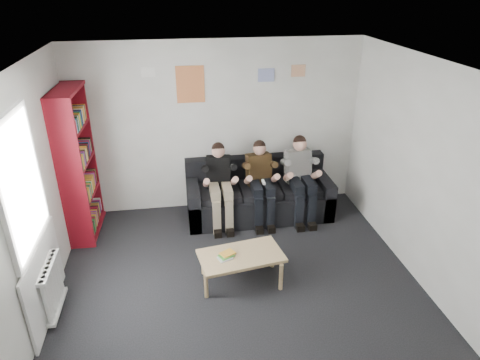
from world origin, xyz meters
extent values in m
plane|color=black|center=(0.00, 0.00, 0.00)|extent=(5.00, 5.00, 0.00)
plane|color=white|center=(0.00, 0.00, 2.70)|extent=(5.00, 5.00, 0.00)
plane|color=silver|center=(0.00, 2.50, 1.35)|extent=(4.50, 0.00, 4.50)
plane|color=silver|center=(-2.25, 0.00, 1.35)|extent=(0.00, 5.00, 5.00)
plane|color=silver|center=(2.25, 0.00, 1.35)|extent=(0.00, 5.00, 5.00)
cube|color=black|center=(0.58, 2.03, 0.22)|extent=(2.26, 0.93, 0.43)
cube|color=black|center=(0.58, 2.39, 0.65)|extent=(2.26, 0.21, 0.44)
cube|color=black|center=(-0.46, 2.03, 0.31)|extent=(0.19, 0.93, 0.62)
cube|color=black|center=(1.62, 2.03, 0.31)|extent=(0.19, 0.93, 0.62)
cube|color=black|center=(0.58, 1.94, 0.48)|extent=(1.89, 0.64, 0.10)
cube|color=maroon|center=(-2.07, 1.96, 1.09)|extent=(0.33, 0.98, 2.18)
cube|color=tan|center=(0.03, 0.40, 0.39)|extent=(1.02, 0.56, 0.04)
cylinder|color=tan|center=(-0.43, 0.17, 0.18)|extent=(0.05, 0.05, 0.37)
cylinder|color=tan|center=(0.49, 0.17, 0.18)|extent=(0.05, 0.05, 0.37)
cylinder|color=tan|center=(-0.43, 0.63, 0.18)|extent=(0.05, 0.05, 0.37)
cylinder|color=tan|center=(0.49, 0.63, 0.18)|extent=(0.05, 0.05, 0.37)
cube|color=silver|center=(-0.17, 0.35, 0.42)|extent=(0.17, 0.13, 0.01)
cube|color=green|center=(-0.16, 0.38, 0.43)|extent=(0.17, 0.13, 0.01)
cube|color=#F7AF34|center=(-0.14, 0.41, 0.44)|extent=(0.17, 0.13, 0.01)
cube|color=black|center=(-0.05, 2.07, 0.78)|extent=(0.37, 0.27, 0.52)
sphere|color=#DC9D86|center=(-0.05, 2.03, 1.14)|extent=(0.20, 0.20, 0.20)
sphere|color=black|center=(-0.05, 2.05, 1.18)|extent=(0.19, 0.19, 0.19)
cube|color=gray|center=(-0.05, 1.79, 0.60)|extent=(0.33, 0.42, 0.14)
cube|color=gray|center=(-0.05, 1.59, 0.27)|extent=(0.31, 0.13, 0.54)
cube|color=black|center=(-0.05, 1.53, 0.05)|extent=(0.31, 0.24, 0.09)
cube|color=#453217|center=(0.58, 2.07, 0.78)|extent=(0.37, 0.27, 0.52)
sphere|color=#DC9D86|center=(0.58, 2.03, 1.14)|extent=(0.20, 0.20, 0.20)
sphere|color=black|center=(0.58, 2.05, 1.17)|extent=(0.19, 0.19, 0.19)
cube|color=black|center=(0.58, 1.79, 0.60)|extent=(0.33, 0.42, 0.14)
cube|color=black|center=(0.58, 1.59, 0.27)|extent=(0.31, 0.13, 0.54)
cube|color=black|center=(0.58, 1.54, 0.05)|extent=(0.31, 0.24, 0.09)
cube|color=white|center=(0.58, 1.70, 0.74)|extent=(0.04, 0.13, 0.04)
cube|color=white|center=(1.21, 2.07, 0.80)|extent=(0.39, 0.28, 0.55)
sphere|color=#DC9D86|center=(1.21, 2.04, 1.18)|extent=(0.21, 0.21, 0.21)
sphere|color=black|center=(1.21, 2.05, 1.21)|extent=(0.20, 0.20, 0.20)
cube|color=black|center=(1.21, 1.78, 0.60)|extent=(0.35, 0.45, 0.15)
cube|color=black|center=(1.21, 1.57, 0.27)|extent=(0.33, 0.14, 0.54)
cube|color=black|center=(1.21, 1.51, 0.05)|extent=(0.33, 0.25, 0.10)
cylinder|color=white|center=(-2.15, -0.08, 0.35)|extent=(0.06, 0.06, 0.60)
cylinder|color=white|center=(-2.15, 0.00, 0.35)|extent=(0.06, 0.06, 0.60)
cylinder|color=white|center=(-2.15, 0.08, 0.35)|extent=(0.06, 0.06, 0.60)
cylinder|color=white|center=(-2.15, 0.16, 0.35)|extent=(0.06, 0.06, 0.60)
cylinder|color=white|center=(-2.15, 0.24, 0.35)|extent=(0.06, 0.06, 0.60)
cylinder|color=white|center=(-2.15, 0.32, 0.35)|extent=(0.06, 0.06, 0.60)
cylinder|color=white|center=(-2.15, 0.40, 0.35)|extent=(0.06, 0.06, 0.60)
cylinder|color=white|center=(-2.15, 0.48, 0.35)|extent=(0.06, 0.06, 0.60)
cube|color=white|center=(-2.15, 0.20, 0.07)|extent=(0.10, 0.64, 0.04)
cube|color=white|center=(-2.15, 0.20, 0.63)|extent=(0.10, 0.64, 0.04)
cube|color=white|center=(-2.23, 0.20, 1.65)|extent=(0.02, 1.00, 1.30)
cube|color=white|center=(-2.22, 0.20, 2.33)|extent=(0.05, 1.12, 0.06)
cube|color=white|center=(-2.22, 0.20, 0.97)|extent=(0.05, 1.12, 0.06)
cube|color=white|center=(-2.22, 0.20, 0.45)|extent=(0.03, 1.30, 0.90)
cube|color=#F1BE55|center=(-0.40, 2.49, 2.05)|extent=(0.42, 0.01, 0.55)
cube|color=blue|center=(0.75, 2.49, 2.15)|extent=(0.25, 0.01, 0.20)
cube|color=#C23C93|center=(1.25, 2.49, 2.20)|extent=(0.22, 0.01, 0.18)
cube|color=white|center=(-1.00, 2.49, 2.25)|extent=(0.20, 0.01, 0.14)
camera|label=1|loc=(-0.66, -3.89, 3.52)|focal=32.00mm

